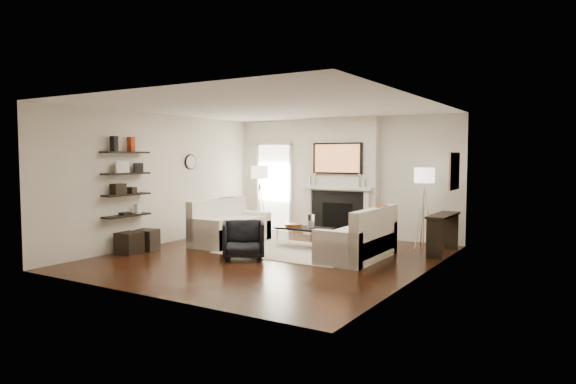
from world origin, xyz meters
The scene contains 71 objects.
room_envelope centered at (0.00, 0.00, 1.35)m, with size 6.00×6.00×6.00m.
chimney_breast centered at (0.00, 2.88, 1.35)m, with size 1.80×0.25×2.70m, color silver.
fireplace_surround centered at (0.00, 2.74, 0.52)m, with size 1.30×0.02×1.04m, color black.
firebox centered at (0.00, 2.73, 0.45)m, with size 0.75×0.02×0.65m, color black.
mantel_pilaster_l centered at (-0.72, 2.71, 0.55)m, with size 0.12×0.08×1.10m, color white.
mantel_pilaster_r centered at (0.72, 2.71, 0.55)m, with size 0.12×0.08×1.10m, color white.
mantel_shelf centered at (0.00, 2.69, 1.12)m, with size 1.70×0.18×0.07m, color white.
tv_body centered at (0.00, 2.71, 1.78)m, with size 1.20×0.06×0.70m, color black.
tv_screen centered at (0.00, 2.68, 1.78)m, with size 1.10×0.01×0.62m, color #BF723F.
candlestick_l_tall centered at (-0.55, 2.70, 1.30)m, with size 0.04×0.04×0.30m, color silver.
candlestick_l_short centered at (-0.68, 2.70, 1.27)m, with size 0.04×0.04×0.24m, color silver.
candlestick_r_tall centered at (0.55, 2.70, 1.30)m, with size 0.04×0.04×0.30m, color silver.
candlestick_r_short centered at (0.68, 2.70, 1.27)m, with size 0.04×0.04×0.24m, color silver.
hallway_panel centered at (-1.85, 2.98, 1.05)m, with size 0.90×0.02×2.10m, color white.
door_trim_l centered at (-2.33, 2.96, 1.05)m, with size 0.06×0.06×2.16m, color white.
door_trim_r centered at (-1.37, 2.96, 1.05)m, with size 0.06×0.06×2.16m, color white.
door_trim_top centered at (-1.85, 2.96, 2.13)m, with size 1.02×0.06×0.06m, color white.
rug centered at (0.08, 0.74, 0.01)m, with size 2.60×2.00×0.01m, color beige.
loveseat_left_base centered at (-1.52, 0.78, 0.21)m, with size 0.85×1.80×0.42m, color white.
loveseat_left_back centered at (-1.86, 0.78, 0.53)m, with size 0.18×1.80×0.80m, color white.
loveseat_left_arm_n centered at (-1.52, -0.03, 0.30)m, with size 0.85×0.18×0.60m, color white.
loveseat_left_arm_s centered at (-1.52, 1.59, 0.30)m, with size 0.85×0.18×0.60m, color white.
loveseat_left_cushion centered at (-1.47, 0.78, 0.47)m, with size 0.63×1.44×0.10m, color white.
pillow_left_orange centered at (-1.86, 1.08, 0.73)m, with size 0.10×0.42×0.42m, color #AE3515.
pillow_left_charcoal centered at (-1.86, 0.48, 0.72)m, with size 0.10×0.40×0.40m, color black.
loveseat_right_base centered at (1.39, 0.69, 0.21)m, with size 0.85×1.80×0.42m, color white.
loveseat_right_back centered at (1.73, 0.69, 0.53)m, with size 0.18×1.80×0.80m, color white.
loveseat_right_arm_n centered at (1.39, -0.12, 0.30)m, with size 0.85×0.18×0.60m, color white.
loveseat_right_arm_s centered at (1.39, 1.50, 0.30)m, with size 0.85×0.18×0.60m, color white.
loveseat_right_cushion centered at (1.34, 0.69, 0.47)m, with size 0.63×1.44×0.10m, color white.
pillow_right_orange centered at (1.73, 0.99, 0.73)m, with size 0.10×0.42×0.42m, color #AE3515.
pillow_right_charcoal centered at (1.73, 0.39, 0.72)m, with size 0.10×0.40×0.40m, color black.
coffee_table centered at (0.07, 1.10, 0.40)m, with size 1.10×0.55×0.04m, color black.
coffee_leg_nw centered at (-0.43, 0.88, 0.19)m, with size 0.02×0.02×0.38m, color silver.
coffee_leg_ne centered at (0.57, 0.88, 0.19)m, with size 0.02×0.02×0.38m, color silver.
coffee_leg_sw centered at (-0.43, 1.32, 0.19)m, with size 0.02×0.02×0.38m, color silver.
coffee_leg_se centered at (0.57, 1.32, 0.19)m, with size 0.02×0.02×0.38m, color silver.
hurricane_glass centered at (0.22, 1.10, 0.56)m, with size 0.15×0.15×0.26m, color white.
hurricane_candle centered at (0.22, 1.10, 0.50)m, with size 0.09×0.09×0.13m, color white.
copper_bowl centered at (-0.18, 1.10, 0.45)m, with size 0.34×0.34×0.06m, color #AB541C.
armchair centered at (-0.35, -0.36, 0.37)m, with size 0.72×0.67×0.74m, color black.
lamp_left_post centered at (-1.85, 2.33, 0.60)m, with size 0.02×0.02×1.20m, color silver.
lamp_left_shade centered at (-1.85, 2.33, 1.45)m, with size 0.40×0.40×0.30m, color white.
lamp_left_leg_a centered at (-1.74, 2.33, 0.60)m, with size 0.02×0.02×1.25m, color silver.
lamp_left_leg_b centered at (-1.91, 2.42, 0.60)m, with size 0.02×0.02×1.25m, color silver.
lamp_left_leg_c centered at (-1.91, 2.23, 0.60)m, with size 0.02×0.02×1.25m, color silver.
lamp_right_post centered at (2.05, 2.46, 0.60)m, with size 0.02×0.02×1.20m, color silver.
lamp_right_shade centered at (2.05, 2.46, 1.45)m, with size 0.40×0.40×0.30m, color white.
lamp_right_leg_a centered at (2.16, 2.46, 0.60)m, with size 0.02×0.02×1.25m, color silver.
lamp_right_leg_b centered at (2.00, 2.55, 0.60)m, with size 0.02×0.02×1.25m, color silver.
lamp_right_leg_c centered at (1.99, 2.36, 0.60)m, with size 0.02×0.02×1.25m, color silver.
console_top centered at (2.57, 1.96, 0.73)m, with size 0.35×1.20×0.04m, color black.
console_leg_n centered at (2.57, 1.41, 0.35)m, with size 0.30×0.04×0.71m, color black.
console_leg_s centered at (2.57, 2.51, 0.35)m, with size 0.30×0.04×0.71m, color black.
wall_art centered at (2.73, 2.05, 1.55)m, with size 0.03×0.70×0.70m, color tan.
shelf_bottom centered at (-2.62, -1.00, 0.70)m, with size 0.25×1.00×0.04m, color black.
shelf_lower centered at (-2.62, -1.00, 1.10)m, with size 0.25×1.00×0.04m, color black.
shelf_upper centered at (-2.62, -1.00, 1.50)m, with size 0.25×1.00×0.04m, color black.
shelf_top centered at (-2.62, -1.00, 1.90)m, with size 0.25×1.00×0.04m, color black.
decor_magfile_a centered at (-2.62, -1.26, 2.06)m, with size 0.12×0.10×0.28m, color black.
decor_magfile_b centered at (-2.62, -0.86, 2.06)m, with size 0.12×0.10×0.28m, color #AE3515.
decor_frame_a centered at (-2.62, -1.08, 1.63)m, with size 0.04×0.30×0.22m, color white.
decor_frame_b centered at (-2.62, -0.69, 1.61)m, with size 0.04×0.22×0.18m, color black.
decor_wine_rack centered at (-2.62, -1.19, 1.22)m, with size 0.18×0.25×0.20m, color black.
decor_box_small centered at (-2.62, -0.86, 1.18)m, with size 0.15×0.12×0.12m, color black.
decor_books centered at (-2.62, -1.04, 0.74)m, with size 0.14×0.20×0.05m, color black.
decor_box_tall centered at (-2.62, -0.73, 0.81)m, with size 0.10×0.10×0.18m, color white.
clock_rim centered at (-2.73, 0.90, 1.70)m, with size 0.34×0.34×0.04m, color black.
clock_face centered at (-2.71, 0.90, 1.70)m, with size 0.29×0.29×0.01m, color white.
ottoman_near centered at (-2.47, -0.67, 0.20)m, with size 0.40×0.40×0.40m, color black.
ottoman_far centered at (-2.47, -1.09, 0.20)m, with size 0.40×0.40×0.40m, color black.
Camera 1 is at (5.07, -7.66, 1.83)m, focal length 32.00 mm.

